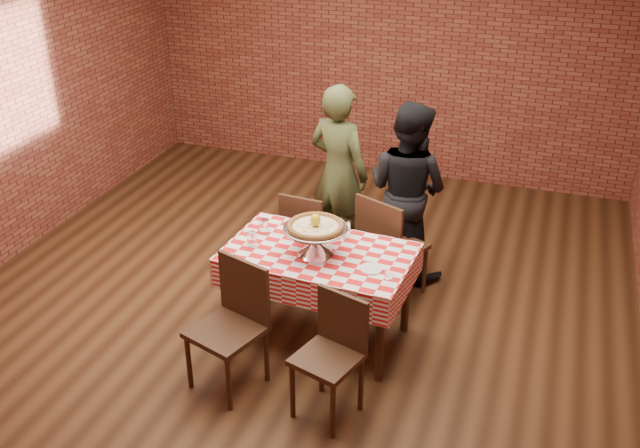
# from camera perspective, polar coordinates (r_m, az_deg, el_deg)

# --- Properties ---
(ground) EXTENTS (6.00, 6.00, 0.00)m
(ground) POSITION_cam_1_polar(r_m,az_deg,el_deg) (6.11, -2.08, -6.17)
(ground) COLOR black
(ground) RESTS_ON ground
(back_wall) EXTENTS (5.50, 0.00, 5.50)m
(back_wall) POSITION_cam_1_polar(r_m,az_deg,el_deg) (8.19, 5.39, 13.67)
(back_wall) COLOR maroon
(back_wall) RESTS_ON ground
(table) EXTENTS (1.40, 0.89, 0.75)m
(table) POSITION_cam_1_polar(r_m,az_deg,el_deg) (5.51, -0.10, -5.63)
(table) COLOR #3B2416
(table) RESTS_ON ground
(tablecloth) EXTENTS (1.44, 0.93, 0.23)m
(tablecloth) POSITION_cam_1_polar(r_m,az_deg,el_deg) (5.37, -0.11, -3.25)
(tablecloth) COLOR red
(tablecloth) RESTS_ON table
(pizza_stand) EXTENTS (0.59, 0.59, 0.21)m
(pizza_stand) POSITION_cam_1_polar(r_m,az_deg,el_deg) (5.23, -0.35, -1.32)
(pizza_stand) COLOR silver
(pizza_stand) RESTS_ON tablecloth
(pizza) EXTENTS (0.51, 0.51, 0.03)m
(pizza) POSITION_cam_1_polar(r_m,az_deg,el_deg) (5.18, -0.36, -0.22)
(pizza) COLOR beige
(pizza) RESTS_ON pizza_stand
(lemon) EXTENTS (0.09, 0.09, 0.10)m
(lemon) POSITION_cam_1_polar(r_m,az_deg,el_deg) (5.15, -0.36, 0.33)
(lemon) COLOR yellow
(lemon) RESTS_ON pizza
(water_glass_left) EXTENTS (0.07, 0.07, 0.11)m
(water_glass_left) POSITION_cam_1_polar(r_m,az_deg,el_deg) (5.38, -5.41, -1.20)
(water_glass_left) COLOR white
(water_glass_left) RESTS_ON tablecloth
(water_glass_right) EXTENTS (0.07, 0.07, 0.11)m
(water_glass_right) POSITION_cam_1_polar(r_m,az_deg,el_deg) (5.56, -4.45, -0.17)
(water_glass_right) COLOR white
(water_glass_right) RESTS_ON tablecloth
(side_plate) EXTENTS (0.17, 0.17, 0.01)m
(side_plate) POSITION_cam_1_polar(r_m,az_deg,el_deg) (5.10, 4.06, -3.56)
(side_plate) COLOR white
(side_plate) RESTS_ON tablecloth
(sweetener_packet_a) EXTENTS (0.06, 0.06, 0.00)m
(sweetener_packet_a) POSITION_cam_1_polar(r_m,az_deg,el_deg) (5.00, 5.43, -4.30)
(sweetener_packet_a) COLOR white
(sweetener_packet_a) RESTS_ON tablecloth
(sweetener_packet_b) EXTENTS (0.06, 0.04, 0.00)m
(sweetener_packet_b) POSITION_cam_1_polar(r_m,az_deg,el_deg) (5.07, 5.49, -3.87)
(sweetener_packet_b) COLOR white
(sweetener_packet_b) RESTS_ON tablecloth
(condiment_caddy) EXTENTS (0.11, 0.11, 0.13)m
(condiment_caddy) POSITION_cam_1_polar(r_m,az_deg,el_deg) (5.50, 1.77, -0.29)
(condiment_caddy) COLOR silver
(condiment_caddy) RESTS_ON tablecloth
(chair_near_left) EXTENTS (0.56, 0.56, 0.92)m
(chair_near_left) POSITION_cam_1_polar(r_m,az_deg,el_deg) (5.03, -7.45, -8.30)
(chair_near_left) COLOR #3B2416
(chair_near_left) RESTS_ON ground
(chair_near_right) EXTENTS (0.48, 0.48, 0.86)m
(chair_near_right) POSITION_cam_1_polar(r_m,az_deg,el_deg) (4.77, 0.56, -10.79)
(chair_near_right) COLOR #3B2416
(chair_near_right) RESTS_ON ground
(chair_far_left) EXTENTS (0.42, 0.42, 0.87)m
(chair_far_left) POSITION_cam_1_polar(r_m,az_deg,el_deg) (6.22, -0.84, -0.89)
(chair_far_left) COLOR #3B2416
(chair_far_left) RESTS_ON ground
(chair_far_right) EXTENTS (0.61, 0.61, 0.94)m
(chair_far_right) POSITION_cam_1_polar(r_m,az_deg,el_deg) (6.01, 5.77, -1.67)
(chair_far_right) COLOR #3B2416
(chair_far_right) RESTS_ON ground
(diner_olive) EXTENTS (0.68, 0.55, 1.63)m
(diner_olive) POSITION_cam_1_polar(r_m,az_deg,el_deg) (6.48, 1.48, 4.08)
(diner_olive) COLOR #3F4625
(diner_olive) RESTS_ON ground
(diner_black) EXTENTS (0.93, 0.84, 1.58)m
(diner_black) POSITION_cam_1_polar(r_m,az_deg,el_deg) (6.25, 6.90, 2.69)
(diner_black) COLOR black
(diner_black) RESTS_ON ground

